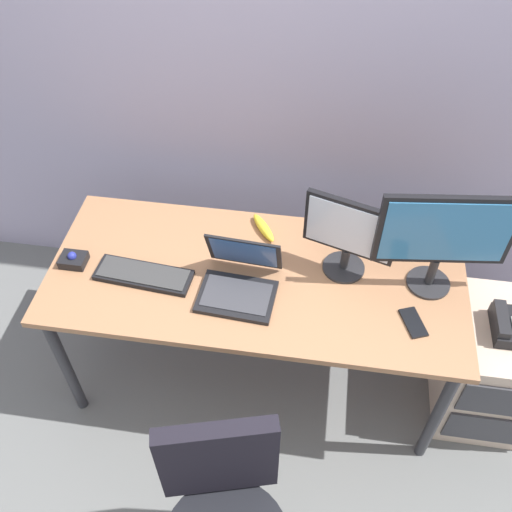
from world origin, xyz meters
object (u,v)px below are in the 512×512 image
Objects in this scene: desk_phone at (512,326)px; cell_phone at (413,323)px; monitor_side at (349,234)px; keyboard at (144,275)px; file_cabinet at (489,365)px; laptop at (239,280)px; trackball_mouse at (73,259)px; coffee_mug at (431,240)px; banana at (264,228)px; monitor_main at (445,236)px.

desk_phone is 0.48m from cell_phone.
keyboard is (-0.83, -0.17, -0.20)m from monitor_side.
file_cabinet is at bearing -6.93° from monitor_side.
laptop is at bearing 152.64° from cell_phone.
trackball_mouse is 1.55m from coffee_mug.
keyboard is at bearing -177.60° from desk_phone.
monitor_side reaches higher than coffee_mug.
coffee_mug is (0.79, 0.35, -0.00)m from laptop.
cell_phone is at bearing -101.08° from coffee_mug.
file_cabinet is 1.82× the size of laptop.
monitor_side is at bearing 171.72° from desk_phone.
banana is at bearing -179.97° from coffee_mug.
banana is (-0.74, -0.00, -0.03)m from coffee_mug.
desk_phone is at bearing -38.52° from coffee_mug.
cell_phone is at bearing -4.35° from trackball_mouse.
monitor_main is at bearing 169.12° from desk_phone.
trackball_mouse is 1.44m from cell_phone.
file_cabinet is 1.14× the size of monitor_main.
monitor_side is 0.89× the size of keyboard.
keyboard is 2.21× the size of banana.
file_cabinet is 1.42× the size of keyboard.
laptop is at bearing -157.67° from monitor_side.
monitor_side is at bearing -25.52° from banana.
laptop is at bearing -176.62° from desk_phone.
file_cabinet is 1.23m from banana.
coffee_mug is (-0.35, 0.28, 0.18)m from desk_phone.
coffee_mug is at bearing 57.64° from cell_phone.
keyboard is 1.12m from cell_phone.
banana reaches higher than keyboard.
keyboard is at bearing -168.41° from monitor_side.
cell_phone is at bearing -6.08° from laptop.
monitor_main is 5.31× the size of coffee_mug.
cell_phone reaches higher than file_cabinet.
file_cabinet is 1.95m from trackball_mouse.
coffee_mug is at bearing 86.09° from monitor_main.
monitor_main is at bearing 50.88° from cell_phone.
monitor_side is at bearing 173.07° from file_cabinet.
file_cabinet is 3.15× the size of banana.
keyboard is 2.96× the size of cell_phone.
keyboard is 1.28× the size of laptop.
banana is (0.05, 0.35, -0.03)m from laptop.
monitor_main is (-0.37, 0.07, 0.41)m from desk_phone.
trackball_mouse is 0.84m from banana.
coffee_mug is (1.20, 0.35, 0.04)m from keyboard.
monitor_side is 1.14× the size of laptop.
coffee_mug is 0.74m from banana.
monitor_side is at bearing 174.45° from monitor_main.
banana reaches higher than cell_phone.
cell_phone is at bearing -40.97° from monitor_side.
monitor_side is (-0.35, 0.03, -0.08)m from monitor_main.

